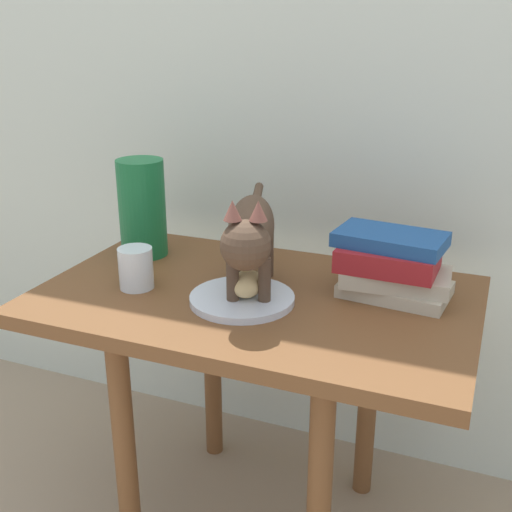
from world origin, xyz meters
The scene contains 8 objects.
back_panel centered at (0.00, 0.39, 1.10)m, with size 4.00×0.04×2.20m, color silver.
side_table centered at (0.00, 0.00, 0.49)m, with size 0.86×0.54×0.58m.
plate centered at (-0.01, -0.05, 0.58)m, with size 0.20×0.20×0.01m, color silver.
bread_roll centered at (0.00, -0.05, 0.62)m, with size 0.08×0.06×0.05m, color #E0BC7A.
cat centered at (-0.01, -0.01, 0.71)m, with size 0.19×0.46×0.23m.
book_stack centered at (0.25, 0.09, 0.64)m, with size 0.24×0.15×0.13m.
green_vase centered at (-0.33, 0.12, 0.69)m, with size 0.11×0.11×0.22m, color #196B38.
candle_jar centered at (-0.24, -0.06, 0.61)m, with size 0.07×0.07×0.08m.
Camera 1 is at (0.43, -1.08, 1.09)m, focal length 44.40 mm.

